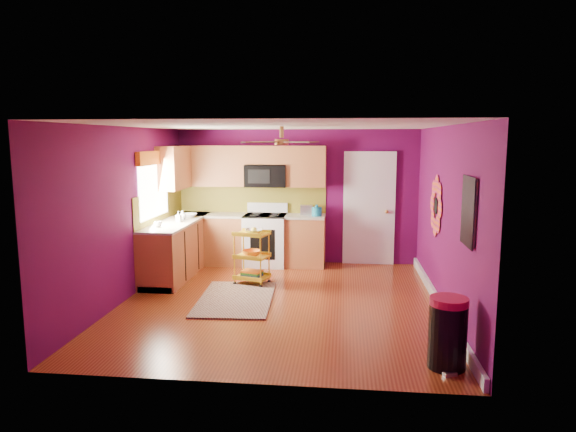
# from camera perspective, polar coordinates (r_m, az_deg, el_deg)

# --- Properties ---
(ground) EXTENTS (5.00, 5.00, 0.00)m
(ground) POSITION_cam_1_polar(r_m,az_deg,el_deg) (7.48, -0.85, -9.54)
(ground) COLOR maroon
(ground) RESTS_ON ground
(room_envelope) EXTENTS (4.54, 5.04, 2.52)m
(room_envelope) POSITION_cam_1_polar(r_m,az_deg,el_deg) (7.14, -0.67, 3.01)
(room_envelope) COLOR #590A46
(room_envelope) RESTS_ON ground
(lower_cabinets) EXTENTS (2.81, 2.31, 0.94)m
(lower_cabinets) POSITION_cam_1_polar(r_m,az_deg,el_deg) (9.34, -7.70, -3.19)
(lower_cabinets) COLOR brown
(lower_cabinets) RESTS_ON ground
(electric_range) EXTENTS (0.76, 0.66, 1.13)m
(electric_range) POSITION_cam_1_polar(r_m,az_deg,el_deg) (9.51, -2.53, -2.60)
(electric_range) COLOR white
(electric_range) RESTS_ON ground
(upper_cabinetry) EXTENTS (2.80, 2.30, 1.26)m
(upper_cabinetry) POSITION_cam_1_polar(r_m,az_deg,el_deg) (9.48, -6.74, 5.33)
(upper_cabinetry) COLOR brown
(upper_cabinetry) RESTS_ON ground
(left_window) EXTENTS (0.08, 1.35, 1.08)m
(left_window) POSITION_cam_1_polar(r_m,az_deg,el_deg) (8.69, -14.70, 4.42)
(left_window) COLOR white
(left_window) RESTS_ON ground
(panel_door) EXTENTS (0.95, 0.11, 2.15)m
(panel_door) POSITION_cam_1_polar(r_m,az_deg,el_deg) (9.62, 8.99, 0.70)
(panel_door) COLOR white
(panel_door) RESTS_ON ground
(right_wall_art) EXTENTS (0.04, 2.74, 1.04)m
(right_wall_art) POSITION_cam_1_polar(r_m,az_deg,el_deg) (6.90, 17.44, 0.85)
(right_wall_art) COLOR black
(right_wall_art) RESTS_ON ground
(ceiling_fan) EXTENTS (1.01, 1.01, 0.26)m
(ceiling_fan) POSITION_cam_1_polar(r_m,az_deg,el_deg) (7.30, -0.70, 8.31)
(ceiling_fan) COLOR #BF8C3F
(ceiling_fan) RESTS_ON ground
(shag_rug) EXTENTS (1.14, 1.76, 0.02)m
(shag_rug) POSITION_cam_1_polar(r_m,az_deg,el_deg) (7.62, -5.82, -9.13)
(shag_rug) COLOR black
(shag_rug) RESTS_ON ground
(rolling_cart) EXTENTS (0.60, 0.50, 0.94)m
(rolling_cart) POSITION_cam_1_polar(r_m,az_deg,el_deg) (8.26, -4.00, -4.33)
(rolling_cart) COLOR yellow
(rolling_cart) RESTS_ON ground
(trash_can) EXTENTS (0.50, 0.50, 0.74)m
(trash_can) POSITION_cam_1_polar(r_m,az_deg,el_deg) (5.59, 17.31, -12.29)
(trash_can) COLOR black
(trash_can) RESTS_ON ground
(teal_kettle) EXTENTS (0.18, 0.18, 0.21)m
(teal_kettle) POSITION_cam_1_polar(r_m,az_deg,el_deg) (9.30, 3.22, 0.52)
(teal_kettle) COLOR #137695
(teal_kettle) RESTS_ON lower_cabinets
(toaster) EXTENTS (0.22, 0.15, 0.18)m
(toaster) POSITION_cam_1_polar(r_m,az_deg,el_deg) (9.44, 2.08, 0.68)
(toaster) COLOR beige
(toaster) RESTS_ON lower_cabinets
(soap_bottle_a) EXTENTS (0.08, 0.08, 0.18)m
(soap_bottle_a) POSITION_cam_1_polar(r_m,az_deg,el_deg) (8.80, -12.07, -0.07)
(soap_bottle_a) COLOR #EA3F72
(soap_bottle_a) RESTS_ON lower_cabinets
(soap_bottle_b) EXTENTS (0.13, 0.13, 0.17)m
(soap_bottle_b) POSITION_cam_1_polar(r_m,az_deg,el_deg) (9.00, -11.64, 0.08)
(soap_bottle_b) COLOR white
(soap_bottle_b) RESTS_ON lower_cabinets
(counter_dish) EXTENTS (0.28, 0.28, 0.07)m
(counter_dish) POSITION_cam_1_polar(r_m,az_deg,el_deg) (9.29, -10.96, 0.05)
(counter_dish) COLOR white
(counter_dish) RESTS_ON lower_cabinets
(counter_cup) EXTENTS (0.12, 0.12, 0.09)m
(counter_cup) POSITION_cam_1_polar(r_m,az_deg,el_deg) (8.37, -14.26, -0.90)
(counter_cup) COLOR white
(counter_cup) RESTS_ON lower_cabinets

